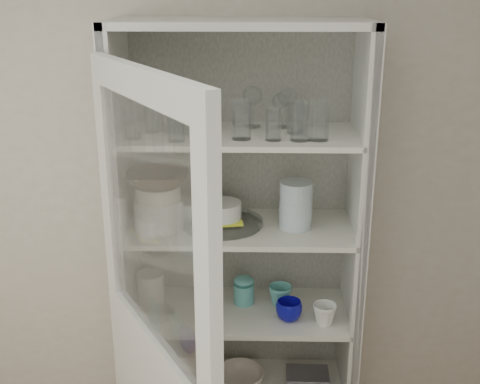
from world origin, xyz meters
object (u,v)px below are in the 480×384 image
at_px(terracotta_bowl, 157,178).
at_px(yellow_trivet, 222,219).
at_px(pantry_cabinet, 240,285).
at_px(goblet_2, 280,109).
at_px(white_canister, 151,288).
at_px(cream_dish, 240,378).
at_px(mug_blue, 289,310).
at_px(cream_bowl, 158,192).
at_px(white_ramekin, 222,210).
at_px(teal_jar, 244,292).
at_px(measuring_cups, 159,314).
at_px(goblet_0, 172,106).
at_px(goblet_1, 252,104).
at_px(plate_stack_front, 159,213).
at_px(goblet_3, 288,105).
at_px(grey_bowl_stack, 296,205).
at_px(glass_platter, 222,222).
at_px(mug_teal, 280,296).
at_px(tin_box, 307,378).
at_px(plate_stack_back, 189,205).
at_px(mug_white, 325,314).

relative_size(terracotta_bowl, yellow_trivet, 1.63).
distance_m(pantry_cabinet, goblet_2, 0.82).
relative_size(white_canister, cream_dish, 0.65).
xyz_separation_m(mug_blue, white_canister, (-0.61, 0.13, 0.03)).
bearing_deg(cream_bowl, white_ramekin, 7.49).
bearing_deg(white_canister, teal_jar, 0.70).
bearing_deg(measuring_cups, goblet_0, 69.36).
relative_size(goblet_1, white_canister, 1.31).
distance_m(plate_stack_front, yellow_trivet, 0.27).
relative_size(goblet_3, teal_jar, 1.65).
bearing_deg(grey_bowl_stack, terracotta_bowl, -178.89).
bearing_deg(mug_blue, yellow_trivet, 142.83).
relative_size(glass_platter, teal_jar, 3.09).
relative_size(teal_jar, white_canister, 0.77).
height_order(pantry_cabinet, goblet_0, pantry_cabinet).
height_order(goblet_3, mug_teal, goblet_3).
height_order(goblet_3, plate_stack_front, goblet_3).
bearing_deg(terracotta_bowl, mug_teal, 6.62).
xyz_separation_m(pantry_cabinet, measuring_cups, (-0.35, -0.15, -0.06)).
relative_size(cream_bowl, terracotta_bowl, 0.74).
height_order(grey_bowl_stack, tin_box, grey_bowl_stack).
bearing_deg(goblet_2, pantry_cabinet, -168.80).
xyz_separation_m(goblet_0, teal_jar, (0.30, -0.04, -0.83)).
bearing_deg(plate_stack_back, grey_bowl_stack, -19.65).
bearing_deg(grey_bowl_stack, goblet_2, 120.47).
bearing_deg(cream_bowl, yellow_trivet, 7.49).
distance_m(goblet_2, white_ramekin, 0.49).
xyz_separation_m(mug_teal, white_canister, (-0.58, 0.02, 0.02)).
bearing_deg(plate_stack_front, cream_dish, 4.55).
relative_size(goblet_1, mug_teal, 1.80).
height_order(goblet_1, teal_jar, goblet_1).
bearing_deg(goblet_3, glass_platter, -160.14).
bearing_deg(goblet_0, cream_bowl, -114.26).
relative_size(plate_stack_back, tin_box, 1.18).
distance_m(yellow_trivet, grey_bowl_stack, 0.32).
relative_size(mug_blue, mug_teal, 1.08).
bearing_deg(tin_box, goblet_1, 160.67).
height_order(pantry_cabinet, teal_jar, pantry_cabinet).
height_order(goblet_1, plate_stack_back, goblet_1).
height_order(goblet_2, white_canister, goblet_2).
height_order(glass_platter, teal_jar, glass_platter).
relative_size(goblet_1, teal_jar, 1.69).
distance_m(grey_bowl_stack, cream_dish, 0.90).
distance_m(plate_stack_back, mug_white, 0.75).
xyz_separation_m(goblet_0, goblet_2, (0.45, 0.01, -0.01)).
height_order(pantry_cabinet, goblet_2, pantry_cabinet).
bearing_deg(cream_bowl, teal_jar, 12.98).
bearing_deg(pantry_cabinet, grey_bowl_stack, -20.06).
relative_size(pantry_cabinet, teal_jar, 18.85).
height_order(goblet_1, mug_white, goblet_1).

